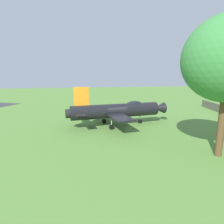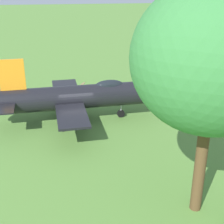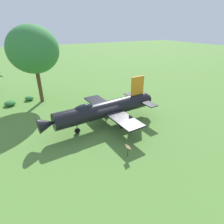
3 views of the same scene
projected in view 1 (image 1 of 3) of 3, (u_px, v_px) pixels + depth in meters
ground_plane at (116, 125)px, 23.45m from camera, size 200.00×200.00×0.00m
display_jet at (119, 110)px, 23.20m from camera, size 10.10×13.67×5.10m
info_plaque at (111, 111)px, 29.20m from camera, size 0.68×0.54×1.14m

